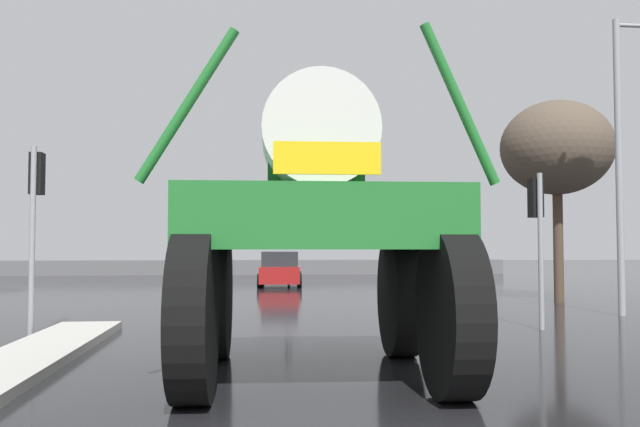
% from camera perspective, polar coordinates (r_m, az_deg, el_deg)
% --- Properties ---
extents(ground_plane, '(120.00, 120.00, 0.00)m').
position_cam_1_polar(ground_plane, '(21.64, -3.93, -7.41)').
color(ground_plane, black).
extents(oversize_sprayer, '(4.15, 5.18, 4.35)m').
position_cam_1_polar(oversize_sprayer, '(9.30, -0.38, -1.34)').
color(oversize_sprayer, black).
rests_on(oversize_sprayer, ground).
extents(sedan_ahead, '(2.10, 4.21, 1.52)m').
position_cam_1_polar(sedan_ahead, '(30.13, -3.36, -4.73)').
color(sedan_ahead, maroon).
rests_on(sedan_ahead, ground).
extents(traffic_signal_near_left, '(0.24, 0.54, 3.73)m').
position_cam_1_polar(traffic_signal_near_left, '(14.63, -22.75, 1.22)').
color(traffic_signal_near_left, gray).
rests_on(traffic_signal_near_left, ground).
extents(traffic_signal_near_right, '(0.24, 0.54, 3.32)m').
position_cam_1_polar(traffic_signal_near_right, '(15.33, 17.73, -0.18)').
color(traffic_signal_near_right, gray).
rests_on(traffic_signal_near_right, ground).
extents(traffic_signal_far_left, '(0.24, 0.55, 3.66)m').
position_cam_1_polar(traffic_signal_far_left, '(31.16, -2.63, -1.07)').
color(traffic_signal_far_left, gray).
rests_on(traffic_signal_far_left, ground).
extents(traffic_signal_far_right, '(0.24, 0.55, 3.38)m').
position_cam_1_polar(traffic_signal_far_right, '(31.13, -8.66, -1.42)').
color(traffic_signal_far_right, gray).
rests_on(traffic_signal_far_right, ground).
extents(streetlight_near_right, '(2.31, 0.24, 7.63)m').
position_cam_1_polar(streetlight_near_right, '(19.20, 24.28, 5.11)').
color(streetlight_near_right, gray).
rests_on(streetlight_near_right, ground).
extents(bare_tree_right, '(3.55, 3.55, 6.43)m').
position_cam_1_polar(bare_tree_right, '(23.16, 19.24, 5.17)').
color(bare_tree_right, '#473828').
rests_on(bare_tree_right, ground).
extents(roadside_barrier, '(30.79, 0.24, 0.90)m').
position_cam_1_polar(roadside_barrier, '(41.88, -5.04, -4.53)').
color(roadside_barrier, '#59595B').
rests_on(roadside_barrier, ground).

